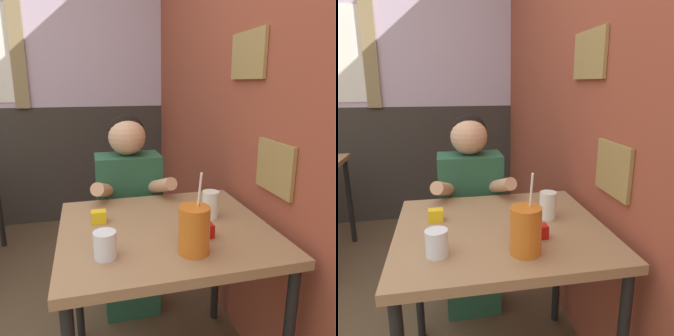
% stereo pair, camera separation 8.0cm
% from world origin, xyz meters
% --- Properties ---
extents(brick_wall_right, '(0.08, 4.43, 2.70)m').
position_xyz_m(brick_wall_right, '(1.33, 1.21, 1.35)').
color(brick_wall_right, brown).
rests_on(brick_wall_right, ground_plane).
extents(back_wall, '(5.59, 0.09, 2.70)m').
position_xyz_m(back_wall, '(-0.01, 2.46, 1.36)').
color(back_wall, silver).
rests_on(back_wall, ground_plane).
extents(main_table, '(0.82, 0.74, 0.76)m').
position_xyz_m(main_table, '(0.85, 0.44, 0.68)').
color(main_table, '#93704C').
rests_on(main_table, ground_plane).
extents(person_seated, '(0.42, 0.40, 1.16)m').
position_xyz_m(person_seated, '(0.77, 0.96, 0.60)').
color(person_seated, '#235138').
rests_on(person_seated, ground_plane).
extents(cocktail_pitcher, '(0.11, 0.11, 0.28)m').
position_xyz_m(cocktail_pitcher, '(0.89, 0.21, 0.84)').
color(cocktail_pitcher, '#C6661E').
rests_on(cocktail_pitcher, main_table).
extents(glass_near_pitcher, '(0.08, 0.08, 0.09)m').
position_xyz_m(glass_near_pitcher, '(0.60, 0.25, 0.81)').
color(glass_near_pitcher, silver).
rests_on(glass_near_pitcher, main_table).
extents(glass_center, '(0.07, 0.07, 0.11)m').
position_xyz_m(glass_center, '(1.06, 0.48, 0.82)').
color(glass_center, silver).
rests_on(glass_center, main_table).
extents(condiment_ketchup, '(0.06, 0.04, 0.05)m').
position_xyz_m(condiment_ketchup, '(0.97, 0.31, 0.79)').
color(condiment_ketchup, '#B7140F').
rests_on(condiment_ketchup, main_table).
extents(condiment_mustard, '(0.06, 0.04, 0.05)m').
position_xyz_m(condiment_mustard, '(0.59, 0.54, 0.79)').
color(condiment_mustard, yellow).
rests_on(condiment_mustard, main_table).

